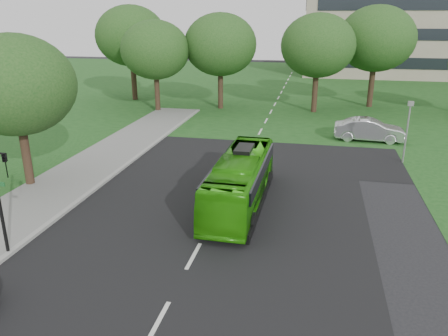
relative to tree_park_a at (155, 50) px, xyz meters
name	(u,v)px	position (x,y,z in m)	size (l,w,h in m)	color
ground	(206,233)	(11.00, -24.05, -5.88)	(160.00, 160.00, 0.00)	black
street_surfaces	(263,119)	(10.62, -1.30, -5.86)	(120.00, 120.00, 0.15)	black
tree_park_a	(155,50)	(0.00, 0.00, 0.00)	(6.53, 6.53, 8.67)	black
tree_park_b	(220,45)	(5.77, 2.68, 0.40)	(7.11, 7.11, 9.32)	black
tree_park_c	(318,46)	(15.12, 2.83, 0.41)	(6.99, 6.99, 9.28)	black
tree_park_d	(376,39)	(20.73, 6.74, 0.91)	(7.59, 7.59, 10.04)	black
tree_park_f	(131,36)	(-4.78, 5.58, 1.01)	(7.60, 7.60, 10.15)	black
tree_side_near	(15,85)	(0.07, -20.61, -0.35)	(6.14, 6.14, 8.16)	black
bus	(240,180)	(11.91, -20.68, -4.62)	(2.12, 9.08, 2.53)	#2B9B0E
sedan	(369,130)	(19.36, -7.05, -5.04)	(1.78, 5.12, 1.69)	silver
traffic_light	(0,190)	(3.95, -27.41, -3.14)	(0.75, 0.22, 4.66)	black
camera_pole	(408,124)	(21.00, -12.05, -3.33)	(0.41, 0.38, 3.96)	gray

